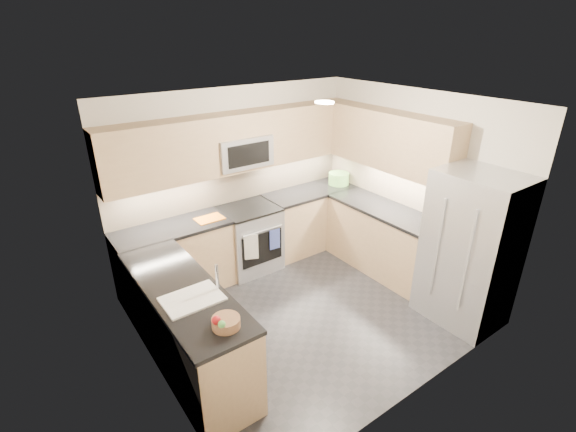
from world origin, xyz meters
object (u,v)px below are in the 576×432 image
Objects in this scene: microwave at (241,151)px; gas_range at (250,239)px; fruit_basket at (226,323)px; cutting_board at (210,219)px; refrigerator at (470,250)px; utensil_bowl at (339,178)px.

gas_range is at bearing -90.00° from microwave.
microwave is at bearing 56.53° from fruit_basket.
cutting_board reaches higher than gas_range.
fruit_basket reaches higher than gas_range.
cutting_board is at bearing 130.63° from refrigerator.
gas_range is at bearing 120.88° from refrigerator.
microwave is 0.42× the size of refrigerator.
gas_range is 2.54m from fruit_basket.
gas_range is at bearing 54.94° from fruit_basket.
gas_range is 0.51× the size of refrigerator.
cutting_board is 1.48× the size of fruit_basket.
fruit_basket is (-3.05, -2.01, -0.05)m from utensil_bowl.
cutting_board is at bearing -176.45° from gas_range.
utensil_bowl is 2.23m from cutting_board.
microwave is 3.04m from refrigerator.
microwave is 3.22× the size of fruit_basket.
refrigerator is 5.68× the size of utensil_bowl.
cutting_board is (-2.22, -0.01, -0.09)m from utensil_bowl.
gas_range is 2.61× the size of cutting_board.
cutting_board is 2.16m from fruit_basket.
microwave is at bearing 174.55° from utensil_bowl.
utensil_bowl is (0.18, 2.40, 0.13)m from refrigerator.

